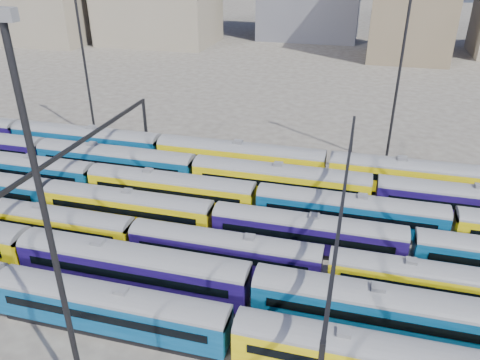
% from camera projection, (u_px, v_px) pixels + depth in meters
% --- Properties ---
extents(ground, '(500.00, 500.00, 0.00)m').
position_uv_depth(ground, '(241.00, 241.00, 49.44)').
color(ground, '#403B36').
rests_on(ground, ground).
extents(rake_0, '(99.58, 2.92, 4.91)m').
position_uv_depth(rake_0, '(372.00, 356.00, 32.30)').
color(rake_0, black).
rests_on(rake_0, ground).
extents(rake_1, '(151.36, 3.16, 5.33)m').
position_uv_depth(rake_1, '(132.00, 264.00, 41.23)').
color(rake_1, black).
rests_on(rake_1, ground).
extents(rake_2, '(94.33, 2.77, 4.64)m').
position_uv_depth(rake_2, '(224.00, 247.00, 44.11)').
color(rake_2, black).
rests_on(rake_2, ground).
extents(rake_3, '(117.96, 2.88, 4.84)m').
position_uv_depth(rake_3, '(213.00, 216.00, 48.99)').
color(rake_3, black).
rests_on(rake_3, ground).
extents(rake_4, '(122.85, 3.00, 5.04)m').
position_uv_depth(rake_4, '(256.00, 197.00, 52.47)').
color(rake_4, black).
rests_on(rake_4, ground).
extents(rake_5, '(152.89, 3.19, 5.39)m').
position_uv_depth(rake_5, '(280.00, 178.00, 56.29)').
color(rake_5, black).
rests_on(rake_5, ground).
extents(rake_6, '(114.23, 3.34, 5.65)m').
position_uv_depth(rake_6, '(240.00, 156.00, 61.99)').
color(rake_6, black).
rests_on(rake_6, ground).
extents(gantry_1, '(0.35, 40.35, 8.03)m').
position_uv_depth(gantry_1, '(64.00, 162.00, 50.95)').
color(gantry_1, black).
rests_on(gantry_1, ground).
extents(gantry_2, '(0.35, 40.35, 8.03)m').
position_uv_depth(gantry_2, '(344.00, 196.00, 44.10)').
color(gantry_2, black).
rests_on(gantry_2, ground).
extents(mast_1, '(1.40, 0.50, 25.60)m').
position_uv_depth(mast_1, '(83.00, 51.00, 68.99)').
color(mast_1, black).
rests_on(mast_1, ground).
extents(mast_2, '(1.40, 0.50, 25.60)m').
position_uv_depth(mast_2, '(49.00, 234.00, 25.31)').
color(mast_2, black).
rests_on(mast_2, ground).
extents(mast_3, '(1.40, 0.50, 25.60)m').
position_uv_depth(mast_3, '(400.00, 66.00, 60.43)').
color(mast_3, black).
rests_on(mast_3, ground).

